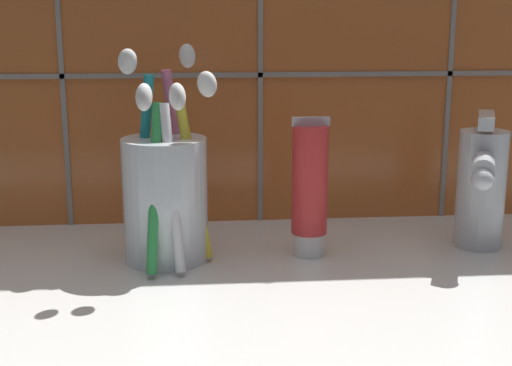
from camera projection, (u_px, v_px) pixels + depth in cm
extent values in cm
cube|color=silver|center=(255.00, 291.00, 59.56)|extent=(79.51, 35.78, 2.00)
cube|color=#C6662D|center=(240.00, 19.00, 72.00)|extent=(89.51, 1.50, 45.97)
cube|color=gray|center=(241.00, 75.00, 72.46)|extent=(89.51, 0.24, 0.50)
cube|color=gray|center=(58.00, 19.00, 69.70)|extent=(0.50, 0.24, 45.97)
cube|color=gray|center=(260.00, 19.00, 71.34)|extent=(0.50, 0.24, 45.97)
cube|color=gray|center=(453.00, 19.00, 72.98)|extent=(0.50, 0.24, 45.97)
cylinder|color=silver|center=(165.00, 200.00, 63.03)|extent=(7.47, 7.47, 11.02)
cylinder|color=yellow|center=(193.00, 178.00, 62.22)|extent=(3.42, 2.03, 14.45)
ellipsoid|color=white|center=(207.00, 84.00, 59.92)|extent=(2.37, 1.94, 2.45)
cylinder|color=pink|center=(179.00, 159.00, 65.18)|extent=(3.00, 3.42, 16.51)
ellipsoid|color=white|center=(187.00, 56.00, 64.29)|extent=(2.29, 2.40, 2.45)
cylinder|color=teal|center=(143.00, 166.00, 62.90)|extent=(2.80, 1.52, 16.18)
ellipsoid|color=white|center=(128.00, 61.00, 60.93)|extent=(2.18, 1.73, 2.37)
cylinder|color=green|center=(154.00, 188.00, 59.87)|extent=(1.77, 5.26, 14.04)
ellipsoid|color=white|center=(144.00, 97.00, 55.60)|extent=(1.67, 2.46, 2.60)
cylinder|color=white|center=(172.00, 188.00, 60.08)|extent=(2.29, 4.86, 13.99)
ellipsoid|color=white|center=(177.00, 97.00, 56.18)|extent=(1.90, 2.52, 2.58)
cylinder|color=white|center=(309.00, 244.00, 65.13)|extent=(2.73, 2.73, 2.15)
cylinder|color=red|center=(310.00, 180.00, 63.74)|extent=(3.21, 3.21, 9.79)
cube|color=silver|center=(311.00, 121.00, 62.50)|extent=(3.37, 0.36, 0.80)
cylinder|color=silver|center=(481.00, 189.00, 66.69)|extent=(4.50, 4.50, 11.07)
cylinder|color=silver|center=(483.00, 164.00, 62.92)|extent=(4.35, 6.84, 2.03)
sphere|color=silver|center=(483.00, 179.00, 60.03)|extent=(1.89, 1.89, 1.89)
cube|color=silver|center=(486.00, 120.00, 65.17)|extent=(3.56, 6.09, 1.20)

